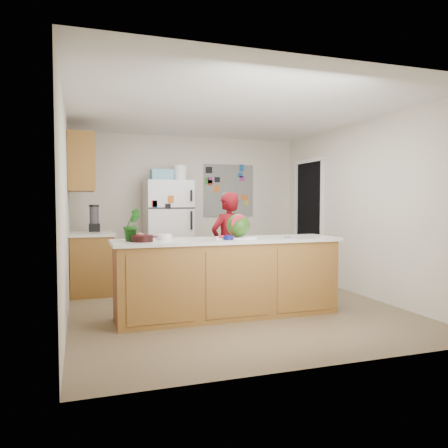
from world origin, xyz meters
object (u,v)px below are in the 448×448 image
object	(u,v)px
refrigerator	(168,232)
person	(228,245)
cherry_bowl	(142,238)
watermelon	(238,225)

from	to	relation	value
refrigerator	person	xyz separation A→B (m)	(0.57, -1.44, -0.11)
refrigerator	cherry_bowl	xyz separation A→B (m)	(-0.76, -2.45, 0.11)
refrigerator	watermelon	bearing A→B (deg)	-80.52
refrigerator	watermelon	size ratio (longest dim) A/B	6.13
watermelon	refrigerator	bearing A→B (deg)	99.48
person	cherry_bowl	xyz separation A→B (m)	(-1.33, -1.01, 0.21)
refrigerator	watermelon	xyz separation A→B (m)	(0.39, -2.34, 0.22)
watermelon	cherry_bowl	bearing A→B (deg)	-174.63
refrigerator	person	bearing A→B (deg)	-68.50
person	refrigerator	bearing A→B (deg)	-88.03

